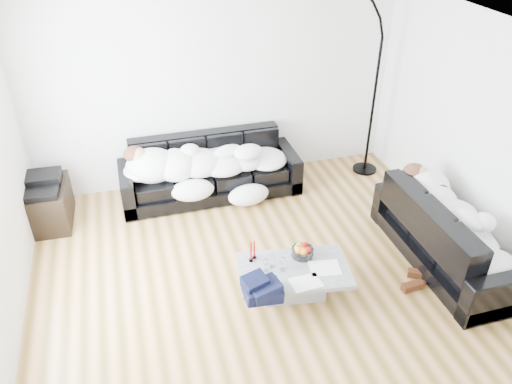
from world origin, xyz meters
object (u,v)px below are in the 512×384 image
object	(u,v)px
fruit_bowl	(303,250)
wine_glass_a	(272,260)
sofa_back	(210,168)
sofa_right	(450,232)
sleeper_right	(454,216)
wine_glass_c	(283,264)
sleeper_back	(210,155)
av_cabinet	(48,205)
shoes	(415,280)
candle_left	(251,252)
coffee_table	(293,281)
floor_lamp	(375,93)
wine_glass_b	(266,265)
candle_right	(254,250)
stereo	(42,183)

from	to	relation	value
fruit_bowl	wine_glass_a	bearing A→B (deg)	-167.72
sofa_back	wine_glass_a	world-z (taller)	sofa_back
sofa_back	sofa_right	world-z (taller)	sofa_right
sleeper_right	wine_glass_c	distance (m)	1.97
fruit_bowl	wine_glass_c	world-z (taller)	wine_glass_c
fruit_bowl	sleeper_back	bearing A→B (deg)	106.98
sleeper_right	av_cabinet	distance (m)	4.83
wine_glass_a	shoes	size ratio (longest dim) A/B	0.42
sofa_right	candle_left	distance (m)	2.25
shoes	av_cabinet	world-z (taller)	av_cabinet
coffee_table	floor_lamp	distance (m)	3.06
wine_glass_b	candle_right	distance (m)	0.24
sleeper_right	wine_glass_b	distance (m)	2.14
sleeper_right	wine_glass_c	world-z (taller)	sleeper_right
sleeper_back	sofa_right	bearing A→B (deg)	-42.50
candle_right	sleeper_right	bearing A→B (deg)	-6.52
wine_glass_a	stereo	bearing A→B (deg)	139.98
wine_glass_b	candle_left	world-z (taller)	candle_left
fruit_bowl	wine_glass_a	distance (m)	0.38
wine_glass_c	floor_lamp	size ratio (longest dim) A/B	0.07
sofa_back	wine_glass_c	distance (m)	2.17
sofa_right	candle_right	xyz separation A→B (m)	(-2.19, 0.25, 0.04)
sofa_right	coffee_table	world-z (taller)	sofa_right
sleeper_right	candle_left	distance (m)	2.25
wine_glass_b	candle_left	distance (m)	0.22
sofa_back	stereo	world-z (taller)	sofa_back
wine_glass_b	av_cabinet	xyz separation A→B (m)	(-2.25, 2.00, -0.15)
coffee_table	stereo	size ratio (longest dim) A/B	2.59
wine_glass_a	floor_lamp	bearing A→B (deg)	44.21
sleeper_back	wine_glass_c	xyz separation A→B (m)	(0.32, -2.10, -0.21)
fruit_bowl	candle_right	size ratio (longest dim) A/B	1.07
wine_glass_c	shoes	world-z (taller)	wine_glass_c
wine_glass_b	shoes	distance (m)	1.67
sleeper_back	stereo	bearing A→B (deg)	-178.19
stereo	floor_lamp	size ratio (longest dim) A/B	0.18
sofa_right	wine_glass_a	bearing A→B (deg)	88.08
sleeper_right	coffee_table	bearing A→B (deg)	90.72
wine_glass_b	shoes	bearing A→B (deg)	-9.95
candle_left	floor_lamp	world-z (taller)	floor_lamp
sofa_right	sofa_back	bearing A→B (deg)	46.82
sleeper_right	coffee_table	size ratio (longest dim) A/B	1.48
sofa_right	sleeper_back	world-z (taller)	sleeper_back
candle_right	coffee_table	bearing A→B (deg)	-38.13
sofa_right	sleeper_back	bearing A→B (deg)	47.50
sleeper_right	fruit_bowl	xyz separation A→B (m)	(-1.69, 0.15, -0.22)
sofa_right	stereo	bearing A→B (deg)	65.23
sleeper_back	wine_glass_b	size ratio (longest dim) A/B	13.20
sofa_back	stereo	bearing A→B (deg)	-176.83
sofa_back	wine_glass_b	distance (m)	2.12
wine_glass_a	stereo	distance (m)	3.04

